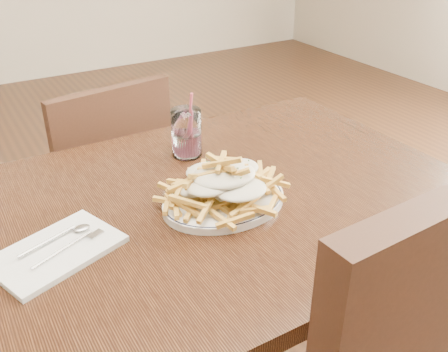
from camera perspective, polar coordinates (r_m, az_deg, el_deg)
table at (r=1.13m, az=-2.46°, el=-6.08°), size 1.20×0.80×0.75m
chair_far at (r=1.73m, az=-13.20°, el=-0.99°), size 0.44×0.44×0.84m
fries_plate at (r=1.06m, az=0.00°, el=-2.87°), size 0.29×0.26×0.02m
loaded_fries at (r=1.03m, az=0.00°, el=-0.52°), size 0.28×0.23×0.08m
napkin at (r=0.97m, az=-18.60°, el=-8.14°), size 0.26×0.21×0.01m
cutlery at (r=0.97m, az=-18.77°, el=-7.59°), size 0.16×0.12×0.01m
water_glass at (r=1.25m, az=-4.30°, el=4.60°), size 0.07×0.07×0.17m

